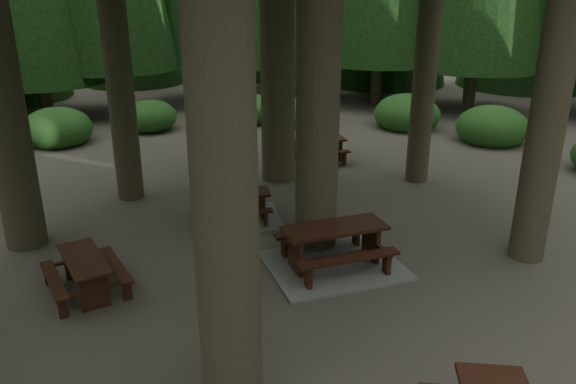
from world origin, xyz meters
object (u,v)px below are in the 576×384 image
picnic_table_b (85,269)px  picnic_table_c (236,211)px  picnic_table_d (319,146)px  picnic_table_a (334,253)px

picnic_table_b → picnic_table_c: picnic_table_b is taller
picnic_table_c → picnic_table_d: bearing=54.5°
picnic_table_b → picnic_table_c: (3.69, 1.41, -0.23)m
picnic_table_a → picnic_table_c: bearing=113.3°
picnic_table_c → picnic_table_d: size_ratio=1.29×
picnic_table_b → picnic_table_a: bearing=-109.4°
picnic_table_a → picnic_table_b: picnic_table_a is taller
picnic_table_c → picnic_table_d: 4.96m
picnic_table_a → picnic_table_d: size_ratio=1.51×
picnic_table_a → picnic_table_d: picnic_table_a is taller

